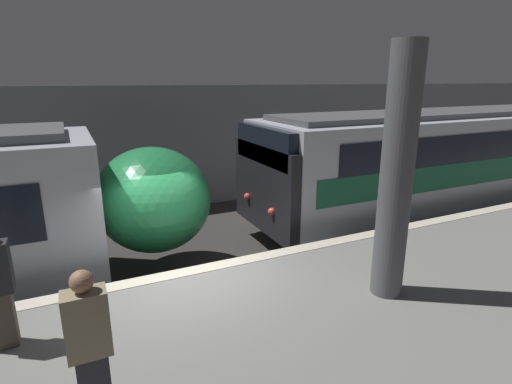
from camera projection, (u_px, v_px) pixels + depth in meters
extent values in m
plane|color=#33302D|center=(186.00, 324.00, 7.12)|extent=(120.00, 120.00, 0.00)
cube|color=slate|center=(229.00, 374.00, 5.15)|extent=(40.00, 4.20, 1.09)
cube|color=beige|center=(185.00, 272.00, 6.69)|extent=(40.00, 0.30, 0.01)
cube|color=gray|center=(123.00, 152.00, 12.45)|extent=(50.00, 0.15, 4.05)
cylinder|color=#56565B|center=(397.00, 176.00, 5.59)|extent=(0.46, 0.46, 3.63)
ellipsoid|color=#238447|center=(153.00, 199.00, 8.52)|extent=(2.42, 2.76, 2.21)
sphere|color=#F2EFCC|center=(197.00, 210.00, 9.02)|extent=(0.20, 0.20, 0.20)
cube|color=black|center=(501.00, 197.00, 13.81)|extent=(16.63, 2.46, 0.57)
cube|color=#B7BCC6|center=(509.00, 151.00, 13.37)|extent=(18.08, 3.00, 2.63)
cube|color=black|center=(265.00, 188.00, 9.64)|extent=(0.25, 2.94, 2.10)
cube|color=black|center=(265.00, 145.00, 9.36)|extent=(0.25, 2.64, 0.84)
sphere|color=#EA4C42|center=(272.00, 212.00, 9.09)|extent=(0.18, 0.18, 0.18)
sphere|color=#EA4C42|center=(247.00, 197.00, 10.27)|extent=(0.18, 0.18, 0.18)
cube|color=gray|center=(87.00, 323.00, 3.54)|extent=(0.38, 0.24, 0.63)
sphere|color=#9E7051|center=(81.00, 281.00, 3.43)|extent=(0.20, 0.20, 0.20)
cube|color=#473D33|center=(2.00, 319.00, 4.76)|extent=(0.28, 0.20, 0.71)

